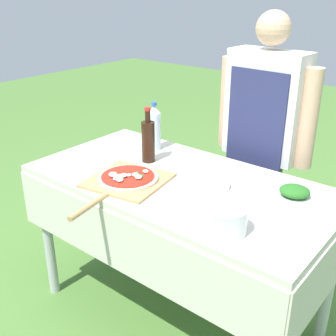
% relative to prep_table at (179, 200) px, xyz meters
% --- Properties ---
extents(ground_plane, '(12.00, 12.00, 0.00)m').
position_rel_prep_table_xyz_m(ground_plane, '(0.00, 0.00, -0.69)').
color(ground_plane, '#517F38').
extents(prep_table, '(1.46, 0.76, 0.79)m').
position_rel_prep_table_xyz_m(prep_table, '(0.00, 0.00, 0.00)').
color(prep_table, beige).
rests_on(prep_table, ground).
extents(person_cook, '(0.57, 0.21, 1.52)m').
position_rel_prep_table_xyz_m(person_cook, '(0.12, 0.59, 0.21)').
color(person_cook, '#4C4C51').
rests_on(person_cook, ground).
extents(pizza_on_peel, '(0.39, 0.59, 0.05)m').
position_rel_prep_table_xyz_m(pizza_on_peel, '(-0.17, -0.18, 0.12)').
color(pizza_on_peel, tan).
rests_on(pizza_on_peel, prep_table).
extents(oil_bottle, '(0.07, 0.07, 0.28)m').
position_rel_prep_table_xyz_m(oil_bottle, '(-0.26, 0.08, 0.22)').
color(oil_bottle, black).
rests_on(oil_bottle, prep_table).
extents(water_bottle, '(0.07, 0.07, 0.26)m').
position_rel_prep_table_xyz_m(water_bottle, '(-0.35, 0.23, 0.23)').
color(water_bottle, silver).
rests_on(water_bottle, prep_table).
extents(herb_container, '(0.19, 0.18, 0.05)m').
position_rel_prep_table_xyz_m(herb_container, '(0.49, 0.17, 0.13)').
color(herb_container, silver).
rests_on(herb_container, prep_table).
extents(mixing_tub, '(0.15, 0.15, 0.10)m').
position_rel_prep_table_xyz_m(mixing_tub, '(0.41, -0.25, 0.16)').
color(mixing_tub, silver).
rests_on(mixing_tub, prep_table).
extents(plate_stack, '(0.24, 0.24, 0.02)m').
position_rel_prep_table_xyz_m(plate_stack, '(0.12, 0.02, 0.12)').
color(plate_stack, white).
rests_on(plate_stack, prep_table).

